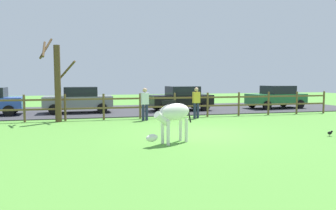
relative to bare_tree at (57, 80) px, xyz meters
name	(u,v)px	position (x,y,z in m)	size (l,w,h in m)	color
ground_plane	(201,133)	(5.67, -4.74, -2.02)	(60.00, 60.00, 0.00)	#549338
parking_asphalt	(154,110)	(5.67, 4.56, -2.00)	(28.00, 7.40, 0.05)	#38383D
paddock_fence	(158,104)	(5.03, 0.26, -1.26)	(20.84, 0.11, 1.34)	brown
bare_tree	(57,80)	(0.00, 0.00, 0.00)	(1.66, 1.51, 4.10)	#513A23
zebra	(173,115)	(4.13, -6.32, -1.10)	(1.78, 1.12, 1.41)	white
crow_on_grass	(330,133)	(10.07, -6.48, -1.90)	(0.21, 0.10, 0.20)	black
parked_car_black	(181,98)	(7.23, 3.41, -1.18)	(4.14, 2.18, 1.56)	black
parked_car_grey	(79,99)	(0.89, 3.66, -1.18)	(4.04, 1.96, 1.56)	slate
parked_car_green	(276,97)	(14.13, 3.36, -1.18)	(4.15, 2.20, 1.56)	#236B38
visitor_left_of_tree	(196,101)	(7.00, -0.33, -1.12)	(0.38, 0.26, 1.64)	#232847
visitor_right_of_tree	(145,103)	(4.20, -0.55, -1.12)	(0.38, 0.25, 1.64)	#232847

